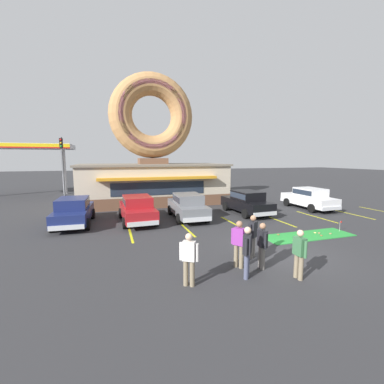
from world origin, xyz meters
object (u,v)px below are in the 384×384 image
at_px(car_black, 247,201).
at_px(pedestrian_beanie_man, 247,250).
at_px(traffic_light_pole, 62,160).
at_px(golf_ball, 297,236).
at_px(pedestrian_clipboard_woman, 189,257).
at_px(car_navy, 74,210).
at_px(trash_bin, 238,197).
at_px(pedestrian_blue_sweater_man, 299,252).
at_px(pedestrian_leather_jacket_man, 239,242).
at_px(putting_flag_pin, 340,224).
at_px(car_white, 309,197).
at_px(pedestrian_hooded_kid, 262,243).
at_px(car_red, 137,208).
at_px(car_grey, 188,205).
at_px(pedestrian_crossing_woman, 253,234).

xyz_separation_m(car_black, pedestrian_beanie_man, (-4.89, -8.66, 0.07)).
bearing_deg(traffic_light_pole, car_black, -40.22).
height_order(golf_ball, pedestrian_clipboard_woman, pedestrian_clipboard_woman).
height_order(car_navy, trash_bin, car_navy).
height_order(pedestrian_blue_sweater_man, pedestrian_leather_jacket_man, pedestrian_leather_jacket_man).
bearing_deg(car_black, pedestrian_beanie_man, -119.47).
height_order(car_black, pedestrian_leather_jacket_man, pedestrian_leather_jacket_man).
height_order(putting_flag_pin, car_black, car_black).
height_order(car_white, pedestrian_hooded_kid, pedestrian_hooded_kid).
xyz_separation_m(golf_ball, pedestrian_leather_jacket_man, (-4.41, -2.29, 0.89)).
relative_size(car_navy, pedestrian_beanie_man, 2.73).
xyz_separation_m(car_red, pedestrian_blue_sweater_man, (4.16, -9.11, 0.02)).
bearing_deg(car_black, traffic_light_pole, 139.78).
distance_m(golf_ball, car_black, 5.64).
distance_m(car_navy, pedestrian_clipboard_woman, 9.84).
bearing_deg(golf_ball, car_white, 44.48).
relative_size(car_black, pedestrian_leather_jacket_man, 2.73).
relative_size(putting_flag_pin, pedestrian_clipboard_woman, 0.33).
bearing_deg(car_navy, pedestrian_blue_sweater_man, -50.81).
relative_size(car_grey, car_black, 1.00).
bearing_deg(pedestrian_blue_sweater_man, pedestrian_crossing_woman, 103.23).
height_order(pedestrian_blue_sweater_man, trash_bin, pedestrian_blue_sweater_man).
xyz_separation_m(car_navy, car_red, (3.58, -0.38, 0.00)).
relative_size(golf_ball, car_white, 0.01).
height_order(car_white, pedestrian_beanie_man, pedestrian_beanie_man).
bearing_deg(pedestrian_beanie_man, car_navy, 124.70).
xyz_separation_m(car_black, traffic_light_pole, (-13.22, 11.18, 2.84)).
bearing_deg(golf_ball, car_navy, 151.39).
distance_m(car_navy, pedestrian_blue_sweater_man, 12.25).
bearing_deg(pedestrian_crossing_woman, pedestrian_leather_jacket_man, -144.70).
bearing_deg(pedestrian_leather_jacket_man, trash_bin, 62.43).
relative_size(car_grey, traffic_light_pole, 0.79).
bearing_deg(pedestrian_blue_sweater_man, pedestrian_clipboard_woman, 169.92).
xyz_separation_m(car_black, pedestrian_crossing_woman, (-3.82, -7.19, 0.06)).
bearing_deg(traffic_light_pole, pedestrian_blue_sweater_man, -64.15).
xyz_separation_m(golf_ball, car_navy, (-10.73, 5.85, 0.82)).
bearing_deg(car_black, car_grey, -178.37).
height_order(car_red, pedestrian_hooded_kid, pedestrian_hooded_kid).
xyz_separation_m(pedestrian_hooded_kid, trash_bin, (5.44, 12.13, -0.40)).
distance_m(car_navy, car_grey, 6.77).
relative_size(golf_ball, car_black, 0.01).
distance_m(car_navy, car_black, 11.08).
bearing_deg(car_navy, golf_ball, -28.61).
relative_size(car_navy, pedestrian_crossing_woman, 2.75).
height_order(car_navy, pedestrian_leather_jacket_man, pedestrian_leather_jacket_man).
bearing_deg(car_white, pedestrian_hooded_kid, -138.81).
bearing_deg(car_red, pedestrian_clipboard_woman, -85.43).
height_order(putting_flag_pin, traffic_light_pole, traffic_light_pole).
bearing_deg(pedestrian_blue_sweater_man, trash_bin, 70.17).
relative_size(car_navy, traffic_light_pole, 0.80).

